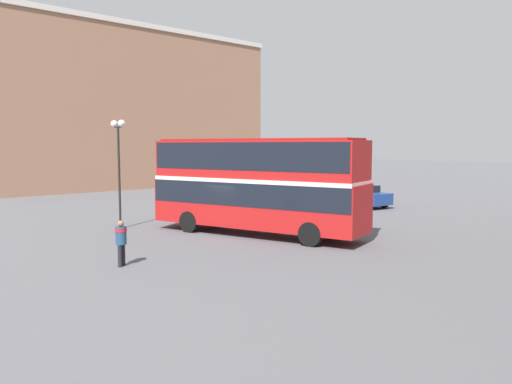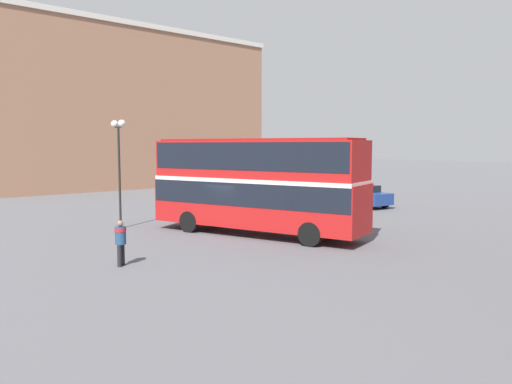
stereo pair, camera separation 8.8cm
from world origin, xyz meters
TOP-DOWN VIEW (x-y plane):
  - ground_plane at (0.00, 0.00)m, footprint 240.00×240.00m
  - building_row_left at (-31.51, 10.67)m, footprint 11.71×29.89m
  - double_decker_bus at (1.28, 0.65)m, footprint 11.27×5.61m
  - pedestrian_foreground at (2.81, -7.31)m, footprint 0.58×0.58m
  - parked_car_kerb_near at (-2.08, 13.93)m, footprint 4.29×2.45m
  - parked_car_kerb_far at (-9.14, 8.06)m, footprint 4.68×2.45m
  - street_lamp_twin_globe at (-5.00, -3.47)m, footprint 1.22×0.38m
  - no_entry_sign at (-6.06, 0.97)m, footprint 0.62×0.08m

SIDE VIEW (x-z plane):
  - ground_plane at x=0.00m, z-range 0.00..0.00m
  - parked_car_kerb_near at x=-2.08m, z-range 0.02..1.59m
  - parked_car_kerb_far at x=-9.14m, z-range 0.01..1.62m
  - pedestrian_foreground at x=2.81m, z-range 0.19..1.89m
  - no_entry_sign at x=-6.06m, z-range 0.43..2.93m
  - double_decker_bus at x=1.28m, z-range 0.36..5.11m
  - street_lamp_twin_globe at x=-5.00m, z-range 1.51..7.26m
  - building_row_left at x=-31.51m, z-range 0.01..16.58m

